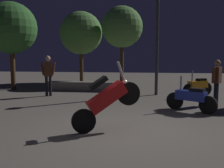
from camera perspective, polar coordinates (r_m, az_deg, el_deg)
name	(u,v)px	position (r m, az deg, el deg)	size (l,w,h in m)	color
ground_plane	(126,131)	(6.21, 3.12, -10.23)	(40.00, 40.00, 0.00)	#605951
motorcycle_red_foreground	(106,100)	(6.00, -1.23, -3.49)	(1.53, 0.82, 1.63)	black
motorcycle_blue_parked_left	(191,98)	(8.47, 17.07, -2.95)	(1.44, 1.00, 1.11)	black
motorcycle_orange_parked_right	(198,86)	(11.76, 18.44, -0.43)	(1.40, 1.06, 1.11)	black
person_rider_beside	(48,72)	(11.47, -13.95, 2.61)	(0.65, 0.36, 1.75)	black
person_bystander_far	(217,78)	(9.94, 22.14, 1.20)	(0.43, 0.61, 1.61)	black
streetlamp_near	(157,26)	(11.69, 10.00, 12.47)	(0.36, 0.36, 4.73)	#38383D
tree_left_bg	(122,27)	(16.05, 2.21, 12.43)	(2.51, 2.51, 4.73)	#4C331E
tree_center_bg	(11,28)	(14.29, -21.41, 11.40)	(2.61, 2.61, 4.44)	#4C331E
tree_right_bg	(81,33)	(17.10, -6.87, 11.10)	(2.75, 2.75, 4.57)	#4C331E
planter_wall_low	(87,86)	(12.87, -5.61, -0.51)	(4.00, 0.50, 0.45)	gray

